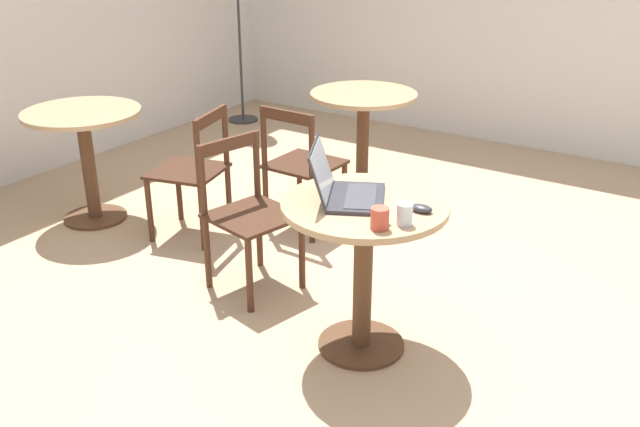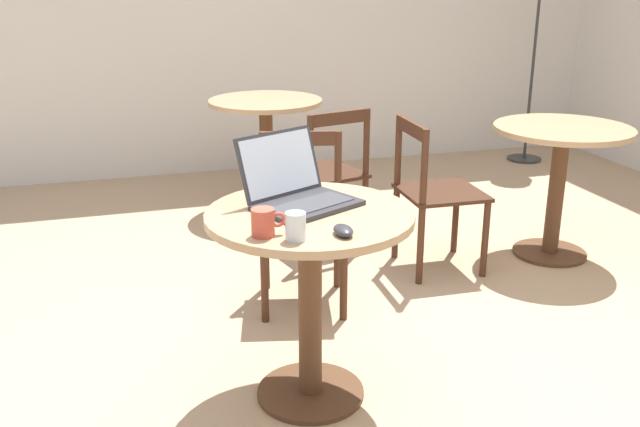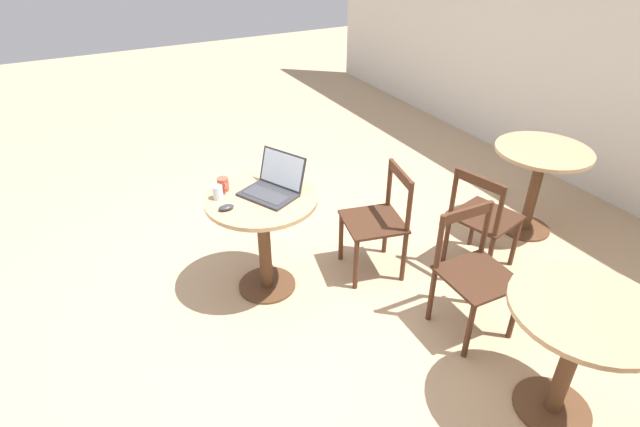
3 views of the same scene
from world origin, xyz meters
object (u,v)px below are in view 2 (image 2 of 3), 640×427
object	(u,v)px
cafe_table_mid	(560,160)
chair_far_front	(326,176)
chair_mid_left	(434,194)
cafe_table_near	(310,261)
laptop	(298,191)
chair_near_back	(302,219)
mouse	(343,230)
drinking_glass	(296,226)
mug	(264,222)
cafe_table_far	(266,128)

from	to	relation	value
cafe_table_mid	chair_far_front	distance (m)	1.31
chair_mid_left	chair_far_front	size ratio (longest dim) A/B	1.00
chair_far_front	cafe_table_mid	bearing A→B (deg)	-23.86
cafe_table_near	cafe_table_mid	distance (m)	1.97
chair_far_front	laptop	world-z (taller)	laptop
chair_near_back	mouse	size ratio (longest dim) A/B	8.22
laptop	drinking_glass	size ratio (longest dim) A/B	5.01
cafe_table_near	chair_near_back	xyz separation A→B (m)	(0.19, 0.82, -0.14)
cafe_table_near	chair_mid_left	xyz separation A→B (m)	(0.97, 1.01, -0.14)
chair_far_front	drinking_glass	distance (m)	1.91
chair_far_front	laptop	xyz separation A→B (m)	(-0.54, -1.42, 0.38)
cafe_table_mid	mouse	xyz separation A→B (m)	(-1.67, -1.23, 0.21)
mug	cafe_table_mid	bearing A→B (deg)	31.35
cafe_table_near	drinking_glass	world-z (taller)	drinking_glass
mouse	cafe_table_mid	bearing A→B (deg)	36.47
cafe_table_mid	chair_near_back	world-z (taller)	chair_near_back
cafe_table_near	chair_mid_left	size ratio (longest dim) A/B	0.91
chair_far_front	cafe_table_far	bearing A→B (deg)	104.00
mouse	mug	xyz separation A→B (m)	(-0.25, 0.07, 0.03)
chair_mid_left	cafe_table_mid	bearing A→B (deg)	-1.85
mouse	mug	size ratio (longest dim) A/B	0.88
cafe_table_near	mouse	size ratio (longest dim) A/B	7.50
mouse	mug	distance (m)	0.26
mug	drinking_glass	world-z (taller)	same
cafe_table_near	chair_near_back	bearing A→B (deg)	76.85
cafe_table_far	mug	distance (m)	2.51
cafe_table_far	chair_far_front	world-z (taller)	chair_far_front
cafe_table_near	chair_far_front	xyz separation A→B (m)	(0.52, 1.51, -0.14)
cafe_table_far	mug	world-z (taller)	mug
drinking_glass	cafe_table_near	bearing A→B (deg)	65.14
cafe_table_far	laptop	xyz separation A→B (m)	(-0.35, -2.17, 0.24)
cafe_table_far	mouse	world-z (taller)	mouse
mouse	cafe_table_far	bearing A→B (deg)	83.36
chair_far_front	laptop	size ratio (longest dim) A/B	1.79
chair_far_front	mouse	world-z (taller)	chair_far_front
cafe_table_near	chair_near_back	size ratio (longest dim) A/B	0.91
chair_mid_left	mug	xyz separation A→B (m)	(-1.18, -1.19, 0.37)
chair_mid_left	laptop	bearing A→B (deg)	-137.23
cafe_table_far	chair_mid_left	xyz separation A→B (m)	(0.64, -1.25, -0.14)
cafe_table_far	laptop	bearing A→B (deg)	-99.19
cafe_table_near	cafe_table_far	world-z (taller)	same
chair_far_front	laptop	distance (m)	1.56
drinking_glass	cafe_table_far	bearing A→B (deg)	79.82
drinking_glass	laptop	bearing A→B (deg)	73.76
cafe_table_mid	chair_near_back	bearing A→B (deg)	-173.84
cafe_table_near	chair_mid_left	bearing A→B (deg)	46.01
chair_mid_left	mouse	size ratio (longest dim) A/B	8.22
cafe_table_mid	chair_near_back	size ratio (longest dim) A/B	0.91
chair_near_back	drinking_glass	size ratio (longest dim) A/B	8.97
chair_mid_left	mouse	distance (m)	1.60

